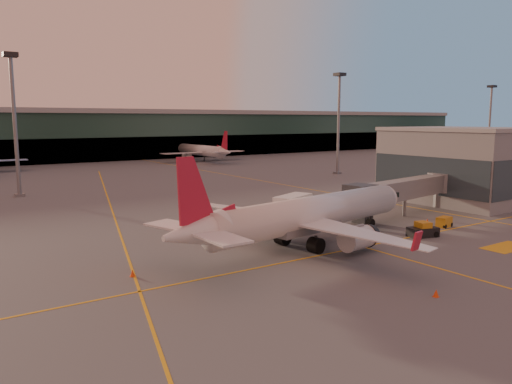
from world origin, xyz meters
TOP-DOWN VIEW (x-y plane):
  - ground at (0.00, 0.00)m, footprint 600.00×600.00m
  - taxi_markings at (-7.32, 44.49)m, footprint 100.12×173.00m
  - terminal at (0.00, 141.79)m, footprint 400.00×20.00m
  - gate_building at (41.93, 17.93)m, footprint 18.40×22.40m
  - mast_west_near at (-20.00, 66.00)m, footprint 2.40×2.40m
  - mast_east_near at (55.00, 62.00)m, footprint 2.40×2.40m
  - mast_east_far at (130.00, 66.00)m, footprint 2.40×2.40m
  - main_airplane at (-0.47, 8.52)m, footprint 35.53×32.21m
  - jet_bridge at (24.43, 14.57)m, footprint 25.38×7.04m
  - catering_truck at (3.86, 15.94)m, footprint 6.30×4.52m
  - gpu_cart at (21.36, 6.31)m, footprint 2.47×1.74m
  - pushback_tug at (14.54, 4.40)m, footprint 3.86×2.69m
  - cone_nose at (21.58, 9.07)m, footprint 0.50×0.50m
  - cone_tail at (-19.79, 9.10)m, footprint 0.50×0.50m
  - cone_wing_right at (-1.76, -9.36)m, footprint 0.48×0.48m
  - cone_wing_left at (-1.96, 27.30)m, footprint 0.39×0.39m
  - cone_fwd at (13.52, 5.40)m, footprint 0.39×0.39m

SIDE VIEW (x-z plane):
  - ground at x=0.00m, z-range 0.00..0.00m
  - taxi_markings at x=-7.32m, z-range 0.00..0.01m
  - cone_fwd at x=13.52m, z-range -0.01..0.49m
  - cone_wing_left at x=-1.96m, z-range -0.01..0.49m
  - cone_wing_right at x=-1.76m, z-range -0.01..0.60m
  - cone_tail at x=-19.79m, z-range -0.01..0.62m
  - cone_nose at x=21.58m, z-range -0.01..0.62m
  - gpu_cart at x=21.36m, z-range -0.02..1.31m
  - pushback_tug at x=14.54m, z-range -0.17..1.63m
  - catering_truck at x=3.86m, z-range 0.31..4.80m
  - main_airplane at x=-0.47m, z-range -1.88..8.87m
  - jet_bridge at x=24.43m, z-range 0.99..6.48m
  - gate_building at x=41.93m, z-range -0.01..12.59m
  - terminal at x=0.00m, z-range -0.04..17.56m
  - mast_west_near at x=-20.00m, z-range 2.06..27.66m
  - mast_east_near at x=55.00m, z-range 2.06..27.66m
  - mast_east_far at x=130.00m, z-range 2.06..27.66m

